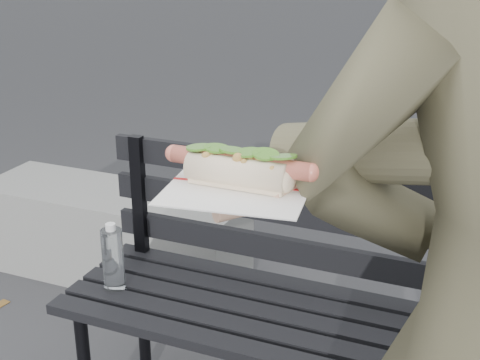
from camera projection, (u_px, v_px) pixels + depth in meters
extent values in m
cylinder|color=black|center=(143.00, 319.00, 2.31)|extent=(0.04, 0.04, 0.45)
cube|color=black|center=(309.00, 345.00, 1.76)|extent=(1.50, 0.07, 0.03)
cube|color=black|center=(319.00, 327.00, 1.83)|extent=(1.50, 0.07, 0.03)
cube|color=black|center=(328.00, 311.00, 1.91)|extent=(1.50, 0.07, 0.03)
cube|color=black|center=(336.00, 296.00, 1.99)|extent=(1.50, 0.07, 0.03)
cube|color=black|center=(139.00, 198.00, 2.16)|extent=(0.04, 0.03, 0.42)
cube|color=black|center=(341.00, 260.00, 1.98)|extent=(1.50, 0.02, 0.08)
cube|color=black|center=(343.00, 220.00, 1.93)|extent=(1.50, 0.02, 0.08)
cube|color=black|center=(346.00, 178.00, 1.88)|extent=(1.50, 0.02, 0.08)
cylinder|color=white|center=(113.00, 259.00, 1.97)|extent=(0.06, 0.06, 0.19)
cylinder|color=white|center=(111.00, 227.00, 1.93)|extent=(0.03, 0.03, 0.02)
cube|color=slate|center=(113.00, 233.00, 3.00)|extent=(1.20, 0.40, 0.40)
cylinder|color=#4C4933|center=(441.00, 152.00, 0.88)|extent=(0.51, 0.23, 0.19)
cylinder|color=#D8A384|center=(270.00, 195.00, 0.91)|extent=(0.09, 0.08, 0.07)
ellipsoid|color=#D8A384|center=(240.00, 197.00, 0.91)|extent=(0.10, 0.11, 0.03)
cylinder|color=#D8A384|center=(194.00, 197.00, 0.91)|extent=(0.05, 0.02, 0.02)
cylinder|color=#D8A384|center=(201.00, 192.00, 0.92)|extent=(0.05, 0.02, 0.02)
cylinder|color=#D8A384|center=(207.00, 187.00, 0.94)|extent=(0.05, 0.02, 0.02)
cylinder|color=#D8A384|center=(213.00, 183.00, 0.96)|extent=(0.05, 0.02, 0.02)
cylinder|color=#D8A384|center=(231.00, 212.00, 0.86)|extent=(0.04, 0.05, 0.02)
cube|color=white|center=(240.00, 185.00, 0.91)|extent=(0.21, 0.21, 0.00)
cube|color=#B21E1E|center=(240.00, 184.00, 0.91)|extent=(0.19, 0.03, 0.00)
cylinder|color=#D56652|center=(240.00, 163.00, 0.90)|extent=(0.20, 0.02, 0.02)
sphere|color=#D56652|center=(174.00, 153.00, 0.93)|extent=(0.02, 0.02, 0.02)
sphere|color=#D56652|center=(312.00, 173.00, 0.86)|extent=(0.03, 0.02, 0.02)
sphere|color=#9E6B2D|center=(260.00, 160.00, 0.88)|extent=(0.01, 0.01, 0.01)
sphere|color=#9E6B2D|center=(251.00, 160.00, 0.88)|extent=(0.01, 0.01, 0.01)
sphere|color=#9E6B2D|center=(218.00, 148.00, 0.92)|extent=(0.01, 0.01, 0.01)
sphere|color=#9E6B2D|center=(267.00, 160.00, 0.90)|extent=(0.01, 0.01, 0.01)
sphere|color=#9E6B2D|center=(233.00, 154.00, 0.90)|extent=(0.01, 0.01, 0.01)
sphere|color=#9E6B2D|center=(252.00, 157.00, 0.91)|extent=(0.01, 0.01, 0.01)
sphere|color=#9E6B2D|center=(272.00, 170.00, 0.86)|extent=(0.01, 0.01, 0.01)
sphere|color=#9E6B2D|center=(225.00, 152.00, 0.93)|extent=(0.01, 0.01, 0.01)
sphere|color=#9E6B2D|center=(267.00, 163.00, 0.88)|extent=(0.01, 0.01, 0.01)
sphere|color=#9E6B2D|center=(224.00, 152.00, 0.92)|extent=(0.01, 0.01, 0.01)
sphere|color=#9E6B2D|center=(243.00, 161.00, 0.88)|extent=(0.01, 0.01, 0.01)
sphere|color=#9E6B2D|center=(245.00, 151.00, 0.91)|extent=(0.01, 0.01, 0.01)
sphere|color=#9E6B2D|center=(282.00, 165.00, 0.87)|extent=(0.01, 0.01, 0.01)
sphere|color=#9E6B2D|center=(247.00, 155.00, 0.89)|extent=(0.01, 0.01, 0.01)
sphere|color=#9E6B2D|center=(245.00, 152.00, 0.91)|extent=(0.01, 0.01, 0.01)
sphere|color=#9E6B2D|center=(273.00, 162.00, 0.88)|extent=(0.01, 0.01, 0.01)
sphere|color=#9E6B2D|center=(272.00, 159.00, 0.87)|extent=(0.01, 0.01, 0.01)
sphere|color=#9E6B2D|center=(239.00, 158.00, 0.88)|extent=(0.01, 0.01, 0.01)
sphere|color=#9E6B2D|center=(218.00, 162.00, 0.89)|extent=(0.01, 0.01, 0.01)
sphere|color=#9E6B2D|center=(269.00, 160.00, 0.89)|extent=(0.01, 0.01, 0.01)
sphere|color=#9E6B2D|center=(269.00, 169.00, 0.86)|extent=(0.01, 0.01, 0.01)
sphere|color=#9E6B2D|center=(231.00, 151.00, 0.91)|extent=(0.01, 0.01, 0.01)
sphere|color=#9E6B2D|center=(238.00, 158.00, 0.88)|extent=(0.01, 0.01, 0.01)
sphere|color=#9E6B2D|center=(245.00, 156.00, 0.90)|extent=(0.01, 0.01, 0.01)
sphere|color=#9E6B2D|center=(221.00, 152.00, 0.92)|extent=(0.01, 0.01, 0.01)
sphere|color=#9E6B2D|center=(206.00, 157.00, 0.89)|extent=(0.01, 0.01, 0.01)
sphere|color=#9E6B2D|center=(209.00, 154.00, 0.90)|extent=(0.01, 0.01, 0.01)
sphere|color=#9E6B2D|center=(244.00, 162.00, 0.87)|extent=(0.01, 0.01, 0.01)
sphere|color=#9E6B2D|center=(250.00, 157.00, 0.88)|extent=(0.01, 0.01, 0.01)
sphere|color=#9E6B2D|center=(267.00, 168.00, 0.87)|extent=(0.01, 0.01, 0.01)
cylinder|color=#4A8A25|center=(199.00, 147.00, 0.91)|extent=(0.04, 0.04, 0.01)
cylinder|color=#4A8A25|center=(217.00, 148.00, 0.90)|extent=(0.04, 0.04, 0.01)
cylinder|color=#4A8A25|center=(232.00, 150.00, 0.90)|extent=(0.04, 0.04, 0.01)
cylinder|color=#4A8A25|center=(248.00, 152.00, 0.88)|extent=(0.04, 0.04, 0.01)
cylinder|color=#4A8A25|center=(266.00, 154.00, 0.88)|extent=(0.04, 0.04, 0.01)
cylinder|color=#4A8A25|center=(283.00, 157.00, 0.87)|extent=(0.04, 0.04, 0.01)
cube|color=brown|center=(1.00, 304.00, 2.82)|extent=(0.05, 0.06, 0.00)
cube|color=brown|center=(207.00, 258.00, 3.20)|extent=(0.05, 0.04, 0.00)
cube|color=brown|center=(468.00, 269.00, 3.10)|extent=(0.08, 0.10, 0.00)
cube|color=brown|center=(0.00, 195.00, 3.95)|extent=(0.06, 0.05, 0.00)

